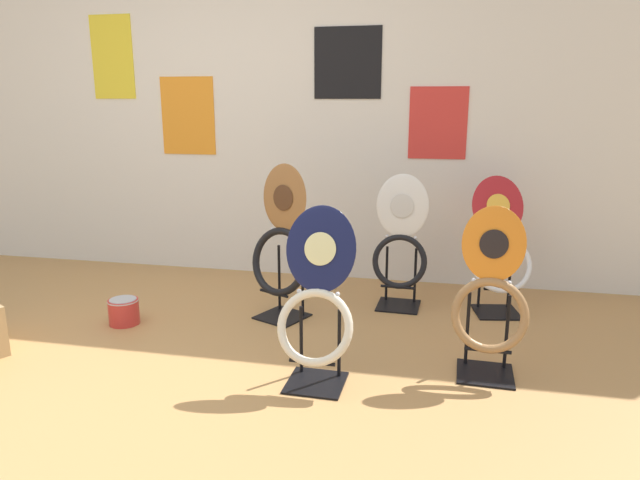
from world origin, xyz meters
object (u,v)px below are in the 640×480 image
toilet_seat_display_orange_sun (490,300)px  toilet_seat_display_white_plain (400,244)px  toilet_seat_display_navy_moon (317,306)px  toilet_seat_display_woodgrain (281,250)px  paint_can (124,311)px  toilet_seat_display_crimson_swirl (499,249)px

toilet_seat_display_orange_sun → toilet_seat_display_white_plain: (-0.51, 0.91, 0.03)m
toilet_seat_display_navy_moon → toilet_seat_display_orange_sun: toilet_seat_display_navy_moon is taller
toilet_seat_display_woodgrain → toilet_seat_display_white_plain: bearing=26.9°
paint_can → toilet_seat_display_woodgrain: bearing=18.2°
toilet_seat_display_orange_sun → paint_can: toilet_seat_display_orange_sun is taller
toilet_seat_display_white_plain → toilet_seat_display_crimson_swirl: size_ratio=1.02×
toilet_seat_display_crimson_swirl → paint_can: bearing=-162.6°
toilet_seat_display_crimson_swirl → paint_can: size_ratio=4.68×
toilet_seat_display_navy_moon → toilet_seat_display_woodgrain: toilet_seat_display_woodgrain is taller
toilet_seat_display_orange_sun → toilet_seat_display_crimson_swirl: bearing=82.6°
toilet_seat_display_woodgrain → paint_can: 1.05m
toilet_seat_display_white_plain → paint_can: size_ratio=4.76×
toilet_seat_display_woodgrain → toilet_seat_display_orange_sun: bearing=-23.8°
toilet_seat_display_orange_sun → toilet_seat_display_crimson_swirl: 0.96m
toilet_seat_display_woodgrain → toilet_seat_display_white_plain: size_ratio=1.10×
toilet_seat_display_white_plain → toilet_seat_display_crimson_swirl: (0.63, 0.04, -0.01)m
toilet_seat_display_navy_moon → toilet_seat_display_orange_sun: bearing=17.3°
toilet_seat_display_white_plain → paint_can: bearing=-157.9°
toilet_seat_display_white_plain → toilet_seat_display_navy_moon: bearing=-105.1°
paint_can → toilet_seat_display_orange_sun: bearing=-6.2°
toilet_seat_display_navy_moon → toilet_seat_display_white_plain: size_ratio=0.97×
toilet_seat_display_navy_moon → toilet_seat_display_white_plain: toilet_seat_display_white_plain is taller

